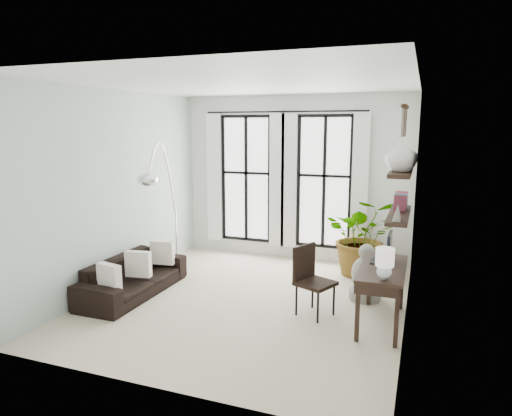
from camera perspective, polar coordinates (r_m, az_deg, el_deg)
The scene contains 16 objects.
floor at distance 7.05m, azimuth -0.93°, elevation -11.53°, with size 5.00×5.00×0.00m, color beige.
ceiling at distance 6.57m, azimuth -1.02°, elevation 15.37°, with size 5.00×5.00×0.00m, color white.
wall_left at distance 7.72m, azimuth -16.75°, elevation 2.26°, with size 5.00×5.00×0.00m, color #A8BCB3.
wall_right at distance 6.18m, azimuth 18.85°, elevation 0.26°, with size 5.00×5.00×0.00m, color white.
wall_back at distance 8.98m, azimuth 4.83°, elevation 3.72°, with size 4.50×4.50×0.00m, color white.
windows at distance 8.97m, azimuth 3.47°, elevation 3.47°, with size 3.26×0.13×2.65m.
wall_shelves at distance 6.05m, azimuth 17.57°, elevation 1.35°, with size 0.25×1.30×0.60m.
sofa at distance 7.47m, azimuth -15.07°, elevation -8.22°, with size 2.00×0.78×0.58m, color black.
throw_pillows at distance 7.35m, azimuth -14.50°, elevation -6.79°, with size 0.40×1.52×0.40m.
plant at distance 8.25m, azimuth 13.18°, elevation -3.47°, with size 1.25×1.09×1.39m, color #2D7228.
desk at distance 6.20m, azimuth 15.50°, elevation -7.74°, with size 0.57×1.35×1.19m.
desk_chair at distance 6.47m, azimuth 6.82°, elevation -8.38°, with size 0.61×0.61×0.98m.
arc_lamp at distance 7.73m, azimuth -11.67°, elevation 4.23°, with size 0.73×1.80×2.36m.
buddha at distance 7.19m, azimuth 13.55°, elevation -8.29°, with size 0.48×0.48×0.86m.
vase_a at distance 5.71m, azimuth 17.71°, elevation 6.28°, with size 0.37×0.37×0.38m, color white.
vase_b at distance 6.10m, azimuth 17.89°, elevation 6.50°, with size 0.37×0.37×0.38m, color white.
Camera 1 is at (2.37, -6.10, 2.61)m, focal length 32.00 mm.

